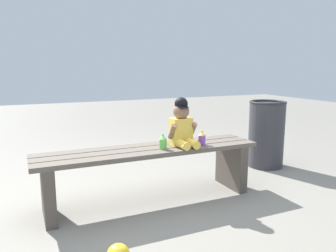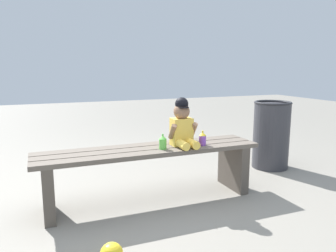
{
  "view_description": "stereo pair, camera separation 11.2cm",
  "coord_description": "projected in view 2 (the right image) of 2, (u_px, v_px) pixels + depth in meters",
  "views": [
    {
      "loc": [
        -0.93,
        -2.44,
        1.11
      ],
      "look_at": [
        0.14,
        -0.05,
        0.63
      ],
      "focal_mm": 35.21,
      "sensor_mm": 36.0,
      "label": 1
    },
    {
      "loc": [
        -0.83,
        -2.48,
        1.11
      ],
      "look_at": [
        0.14,
        -0.05,
        0.63
      ],
      "focal_mm": 35.21,
      "sensor_mm": 36.0,
      "label": 2
    }
  ],
  "objects": [
    {
      "name": "sippy_cup_right",
      "position": [
        203.0,
        138.0,
        2.77
      ],
      "size": [
        0.06,
        0.06,
        0.12
      ],
      "color": "#8C4CCC",
      "rests_on": "park_bench"
    },
    {
      "name": "park_bench",
      "position": [
        150.0,
        164.0,
        2.71
      ],
      "size": [
        1.84,
        0.4,
        0.45
      ],
      "color": "#60564C",
      "rests_on": "ground_plane"
    },
    {
      "name": "ground_plane",
      "position": [
        150.0,
        200.0,
        2.77
      ],
      "size": [
        16.0,
        16.0,
        0.0
      ],
      "primitive_type": "plane",
      "color": "gray"
    },
    {
      "name": "trash_bin",
      "position": [
        271.0,
        134.0,
        3.61
      ],
      "size": [
        0.4,
        0.4,
        0.74
      ],
      "color": "#333338",
      "rests_on": "ground_plane"
    },
    {
      "name": "child_figure",
      "position": [
        182.0,
        125.0,
        2.73
      ],
      "size": [
        0.23,
        0.27,
        0.4
      ],
      "color": "#F2C64C",
      "rests_on": "park_bench"
    },
    {
      "name": "sippy_cup_left",
      "position": [
        163.0,
        142.0,
        2.64
      ],
      "size": [
        0.06,
        0.06,
        0.12
      ],
      "color": "#66CC4C",
      "rests_on": "park_bench"
    }
  ]
}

